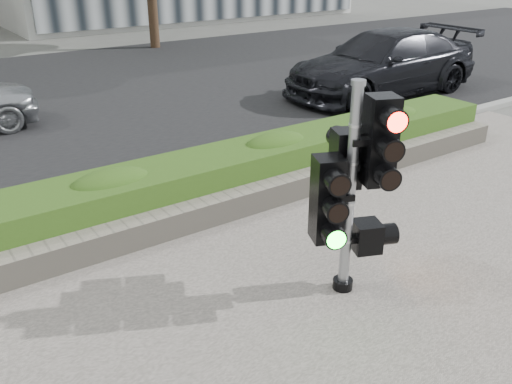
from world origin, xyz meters
The scene contains 7 objects.
ground centered at (0.00, 0.00, 0.00)m, with size 120.00×120.00×0.00m, color #51514C.
road centered at (0.00, 10.00, 0.01)m, with size 60.00×13.00×0.02m, color black.
curb centered at (0.00, 3.15, 0.06)m, with size 60.00×0.25×0.12m, color gray.
stone_wall centered at (0.00, 1.90, 0.20)m, with size 12.00×0.32×0.34m, color gray.
hedge centered at (0.00, 2.55, 0.37)m, with size 12.00×1.00×0.68m, color #568B2B.
traffic_signal centered at (0.35, -0.29, 1.31)m, with size 0.86×0.73×2.32m.
car_dark centered at (7.18, 5.62, 0.81)m, with size 2.20×5.42×1.57m, color black.
Camera 1 is at (-3.37, -3.89, 3.48)m, focal length 38.00 mm.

